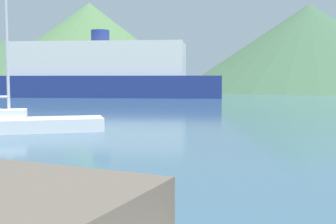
{
  "coord_description": "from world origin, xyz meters",
  "views": [
    {
      "loc": [
        3.35,
        2.26,
        2.14
      ],
      "look_at": [
        0.42,
        14.0,
        1.2
      ],
      "focal_mm": 45.0,
      "sensor_mm": 36.0,
      "label": 1
    }
  ],
  "objects": [
    {
      "name": "ferry_distant",
      "position": [
        -17.37,
        50.91,
        2.89
      ],
      "size": [
        30.54,
        13.22,
        8.16
      ],
      "rotation": [
        0.0,
        0.0,
        0.15
      ],
      "color": "navy",
      "rests_on": "ground_plane"
    },
    {
      "name": "hill_central",
      "position": [
        -30.59,
        76.84,
        8.29
      ],
      "size": [
        43.46,
        43.46,
        16.57
      ],
      "color": "#476B42",
      "rests_on": "ground_plane"
    },
    {
      "name": "hill_east",
      "position": [
        9.56,
        85.65,
        8.05
      ],
      "size": [
        48.46,
        48.46,
        16.1
      ],
      "color": "#38563D",
      "rests_on": "ground_plane"
    }
  ]
}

